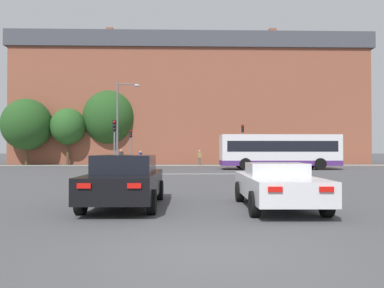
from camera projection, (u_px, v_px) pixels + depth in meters
The scene contains 17 objects.
ground_plane at pixel (212, 254), 5.85m from camera, with size 400.00×400.00×0.00m, color #474749.
stop_line_strip at pixel (189, 174), 25.95m from camera, with size 8.96×0.30×0.01m, color silver.
far_pavement at pixel (187, 165), 41.01m from camera, with size 69.95×2.50×0.01m, color gray.
brick_civic_building at pixel (190, 104), 51.03m from camera, with size 44.02×14.18×17.72m.
car_saloon_left at pixel (125, 180), 10.88m from camera, with size 2.04×4.64×1.49m.
car_roadster_right at pixel (277, 185), 10.52m from camera, with size 2.05×4.53×1.27m.
bus_crossing_lead at pixel (279, 151), 32.40m from camera, with size 10.15×2.76×2.99m.
traffic_light_far_right at pixel (243, 138), 40.90m from camera, with size 0.26×0.31×4.46m.
traffic_light_near_left at pixel (114, 137), 27.16m from camera, with size 0.26×0.31×3.84m.
traffic_light_far_left at pixel (131, 141), 40.34m from camera, with size 0.26×0.31×3.87m.
street_lamp_junction at pixel (121, 117), 31.22m from camera, with size 1.97×0.36×7.32m.
pedestrian_waiting at pixel (200, 156), 41.59m from camera, with size 0.42×0.27×1.68m.
pedestrian_walking_east at pixel (140, 157), 41.76m from camera, with size 0.36×0.45×1.61m.
pedestrian_walking_west at pixel (121, 156), 41.70m from camera, with size 0.43×0.28×1.74m.
tree_by_building at pixel (68, 127), 43.12m from camera, with size 4.01×4.01×6.52m.
tree_kerbside at pixel (110, 118), 44.90m from camera, with size 6.32×6.32×8.89m.
tree_distant at pixel (27, 124), 42.41m from camera, with size 5.56×5.56×7.52m.
Camera 1 is at (-0.47, -5.87, 1.62)m, focal length 35.00 mm.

